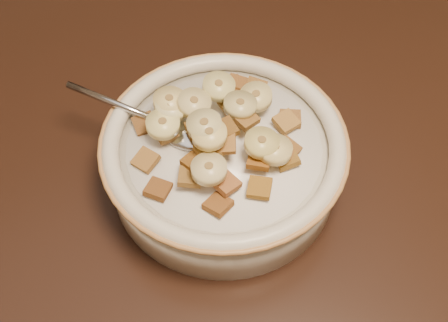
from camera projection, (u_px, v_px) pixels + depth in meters
name	position (u px, v px, depth m)	size (l,w,h in m)	color
floor	(199.00, 320.00, 1.30)	(4.00, 4.50, 0.10)	#422816
table	(176.00, 87.00, 0.66)	(1.40, 0.90, 0.04)	black
cereal_bowl	(224.00, 163.00, 0.54)	(0.22, 0.22, 0.05)	beige
milk	(224.00, 147.00, 0.52)	(0.18, 0.18, 0.00)	white
spoon	(189.00, 133.00, 0.52)	(0.04, 0.05, 0.01)	#B6B8BE
cereal_square_0	(196.00, 162.00, 0.49)	(0.02, 0.02, 0.01)	brown
cereal_square_1	(190.00, 177.00, 0.49)	(0.02, 0.02, 0.01)	olive
cereal_square_2	(287.00, 159.00, 0.50)	(0.02, 0.02, 0.01)	brown
cereal_square_3	(167.00, 109.00, 0.54)	(0.02, 0.02, 0.01)	olive
cereal_square_4	(245.00, 119.00, 0.51)	(0.02, 0.02, 0.01)	brown
cereal_square_5	(166.00, 133.00, 0.52)	(0.02, 0.02, 0.01)	brown
cereal_square_6	(145.00, 124.00, 0.53)	(0.02, 0.02, 0.01)	brown
cereal_square_7	(146.00, 160.00, 0.50)	(0.02, 0.02, 0.01)	brown
cereal_square_8	(255.00, 97.00, 0.55)	(0.02, 0.02, 0.01)	brown
cereal_square_9	(218.00, 205.00, 0.48)	(0.02, 0.02, 0.01)	brown
cereal_square_10	(224.00, 143.00, 0.49)	(0.02, 0.02, 0.01)	#9D6028
cereal_square_11	(231.00, 104.00, 0.54)	(0.02, 0.02, 0.01)	brown
cereal_square_12	(208.00, 150.00, 0.49)	(0.02, 0.02, 0.01)	olive
cereal_square_13	(204.00, 168.00, 0.49)	(0.02, 0.02, 0.01)	brown
cereal_square_14	(240.00, 104.00, 0.53)	(0.02, 0.02, 0.01)	brown
cereal_square_15	(260.00, 188.00, 0.48)	(0.02, 0.02, 0.01)	#8E5F1A
cereal_square_16	(198.00, 129.00, 0.51)	(0.02, 0.02, 0.01)	brown
cereal_square_17	(169.00, 96.00, 0.55)	(0.02, 0.02, 0.01)	brown
cereal_square_18	(225.00, 129.00, 0.50)	(0.02, 0.02, 0.01)	brown
cereal_square_19	(256.00, 87.00, 0.56)	(0.02, 0.02, 0.01)	brown
cereal_square_20	(237.00, 83.00, 0.56)	(0.02, 0.02, 0.01)	brown
cereal_square_21	(290.00, 119.00, 0.53)	(0.02, 0.02, 0.01)	olive
cereal_square_22	(286.00, 122.00, 0.53)	(0.02, 0.02, 0.01)	olive
cereal_square_23	(237.00, 86.00, 0.56)	(0.02, 0.02, 0.01)	brown
cereal_square_24	(226.00, 183.00, 0.48)	(0.02, 0.02, 0.01)	brown
cereal_square_25	(287.00, 149.00, 0.51)	(0.02, 0.02, 0.01)	brown
cereal_square_26	(259.00, 160.00, 0.49)	(0.02, 0.02, 0.01)	brown
cereal_square_27	(214.00, 139.00, 0.50)	(0.02, 0.02, 0.01)	brown
cereal_square_28	(158.00, 189.00, 0.49)	(0.02, 0.02, 0.01)	brown
banana_slice_0	(262.00, 143.00, 0.49)	(0.03, 0.03, 0.01)	tan
banana_slice_1	(194.00, 103.00, 0.52)	(0.03, 0.03, 0.01)	#EED380
banana_slice_2	(219.00, 87.00, 0.53)	(0.03, 0.03, 0.01)	beige
banana_slice_3	(256.00, 97.00, 0.53)	(0.03, 0.03, 0.01)	#DAC57A
banana_slice_4	(172.00, 107.00, 0.52)	(0.03, 0.03, 0.01)	#FFEEA8
banana_slice_5	(204.00, 125.00, 0.49)	(0.03, 0.03, 0.01)	#C7BB7A
banana_slice_6	(275.00, 150.00, 0.49)	(0.03, 0.03, 0.01)	#D1BE78
banana_slice_7	(209.00, 169.00, 0.47)	(0.03, 0.03, 0.01)	beige
banana_slice_8	(209.00, 134.00, 0.48)	(0.03, 0.03, 0.01)	#FFD983
banana_slice_9	(240.00, 105.00, 0.51)	(0.03, 0.03, 0.01)	#D6CB85
banana_slice_10	(163.00, 124.00, 0.51)	(0.03, 0.03, 0.01)	#EBDA71
banana_slice_11	(170.00, 101.00, 0.52)	(0.03, 0.03, 0.01)	#F8D788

